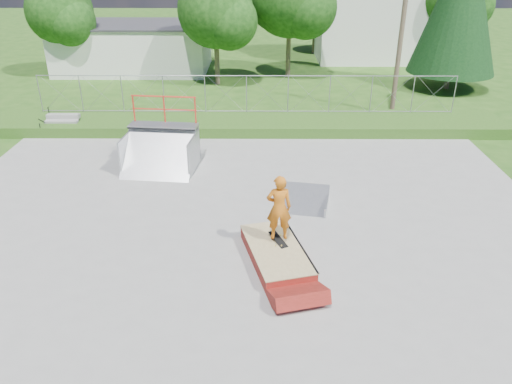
% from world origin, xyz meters
% --- Properties ---
extents(ground, '(120.00, 120.00, 0.00)m').
position_xyz_m(ground, '(0.00, 0.00, 0.00)').
color(ground, '#264F16').
rests_on(ground, ground).
extents(concrete_pad, '(20.00, 16.00, 0.04)m').
position_xyz_m(concrete_pad, '(0.00, 0.00, 0.02)').
color(concrete_pad, gray).
rests_on(concrete_pad, ground).
extents(grass_berm, '(24.00, 3.00, 0.50)m').
position_xyz_m(grass_berm, '(0.00, 9.50, 0.25)').
color(grass_berm, '#264F16').
rests_on(grass_berm, ground).
extents(grind_box, '(2.07, 3.13, 0.43)m').
position_xyz_m(grind_box, '(1.10, -1.58, 0.21)').
color(grind_box, maroon).
rests_on(grind_box, concrete_pad).
extents(quarter_pipe, '(2.86, 2.50, 2.65)m').
position_xyz_m(quarter_pipe, '(-3.18, 4.54, 1.33)').
color(quarter_pipe, '#A3A6AB').
rests_on(quarter_pipe, concrete_pad).
extents(flat_bank_ramp, '(1.80, 1.88, 0.47)m').
position_xyz_m(flat_bank_ramp, '(2.14, 1.63, 0.23)').
color(flat_bank_ramp, '#A3A6AB').
rests_on(flat_bank_ramp, concrete_pad).
extents(skateboard, '(0.55, 0.81, 0.13)m').
position_xyz_m(skateboard, '(1.16, -1.24, 0.47)').
color(skateboard, black).
rests_on(skateboard, grind_box).
extents(skater, '(0.72, 0.50, 1.88)m').
position_xyz_m(skater, '(1.16, -1.24, 1.41)').
color(skater, '#C76516').
rests_on(skater, grind_box).
extents(concrete_stairs, '(1.50, 1.60, 0.80)m').
position_xyz_m(concrete_stairs, '(-8.50, 8.70, 0.40)').
color(concrete_stairs, gray).
rests_on(concrete_stairs, ground).
extents(chain_link_fence, '(20.00, 0.06, 1.80)m').
position_xyz_m(chain_link_fence, '(0.00, 10.50, 1.40)').
color(chain_link_fence, gray).
rests_on(chain_link_fence, grass_berm).
extents(utility_building_flat, '(10.00, 6.00, 3.00)m').
position_xyz_m(utility_building_flat, '(-8.00, 22.00, 1.50)').
color(utility_building_flat, white).
rests_on(utility_building_flat, ground).
extents(gable_house, '(8.40, 6.08, 8.94)m').
position_xyz_m(gable_house, '(9.00, 26.00, 3.84)').
color(gable_house, white).
rests_on(gable_house, ground).
extents(utility_pole, '(0.24, 0.24, 8.00)m').
position_xyz_m(utility_pole, '(7.50, 12.00, 4.00)').
color(utility_pole, brown).
rests_on(utility_pole, ground).
extents(tree_left_near, '(4.76, 4.48, 6.65)m').
position_xyz_m(tree_left_near, '(-1.75, 17.83, 4.24)').
color(tree_left_near, brown).
rests_on(tree_left_near, ground).
extents(tree_left_far, '(4.42, 4.16, 6.18)m').
position_xyz_m(tree_left_far, '(-11.77, 19.85, 3.94)').
color(tree_left_far, brown).
rests_on(tree_left_far, ground).
extents(tree_back_mid, '(4.08, 3.84, 5.70)m').
position_xyz_m(tree_back_mid, '(5.21, 27.86, 3.63)').
color(tree_back_mid, brown).
rests_on(tree_back_mid, ground).
extents(conifer_tree, '(5.04, 5.04, 9.10)m').
position_xyz_m(conifer_tree, '(12.00, 17.00, 5.05)').
color(conifer_tree, brown).
rests_on(conifer_tree, ground).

